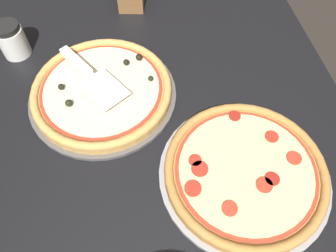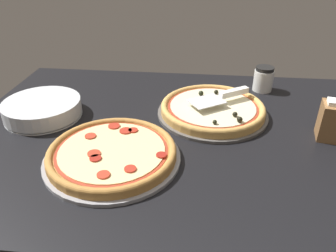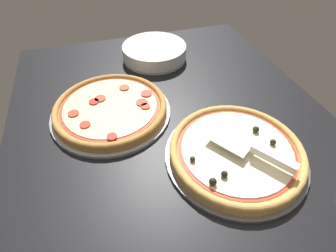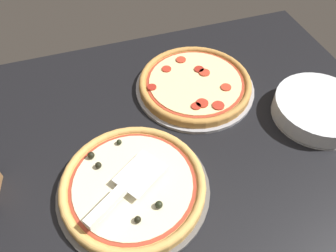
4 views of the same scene
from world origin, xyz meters
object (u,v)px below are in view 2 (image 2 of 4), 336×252
at_px(pizza_front, 213,108).
at_px(pizza_back, 112,152).
at_px(parmesan_shaker, 263,79).
at_px(plate_stack, 43,109).
at_px(serving_spatula, 226,95).

relative_size(pizza_front, pizza_back, 1.00).
bearing_deg(parmesan_shaker, plate_stack, 21.43).
relative_size(pizza_back, serving_spatula, 1.63).
xyz_separation_m(pizza_back, plate_stack, (0.29, -0.22, 0.00)).
xyz_separation_m(pizza_back, serving_spatula, (-0.31, -0.32, 0.03)).
xyz_separation_m(serving_spatula, plate_stack, (0.60, 0.11, -0.03)).
height_order(pizza_back, parmesan_shaker, parmesan_shaker).
relative_size(pizza_back, parmesan_shaker, 3.65).
bearing_deg(pizza_front, plate_stack, 7.22).
bearing_deg(pizza_back, serving_spatula, -134.15).
distance_m(pizza_front, serving_spatula, 0.06).
bearing_deg(plate_stack, parmesan_shaker, -158.57).
distance_m(serving_spatula, plate_stack, 0.61).
relative_size(pizza_front, serving_spatula, 1.63).
bearing_deg(parmesan_shaker, serving_spatula, 51.32).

